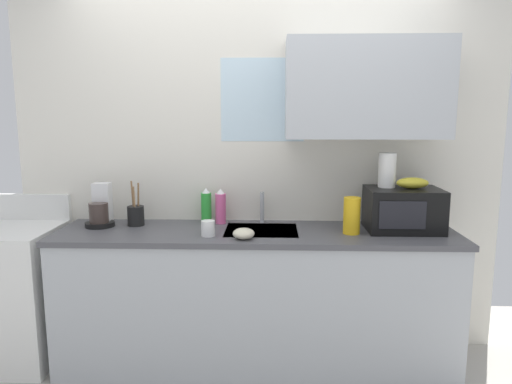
% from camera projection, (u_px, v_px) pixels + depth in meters
% --- Properties ---
extents(kitchen_wall_assembly, '(3.31, 0.42, 2.50)m').
position_uv_depth(kitchen_wall_assembly, '(277.00, 155.00, 3.26)').
color(kitchen_wall_assembly, silver).
rests_on(kitchen_wall_assembly, ground).
extents(counter_unit, '(2.54, 0.63, 0.90)m').
position_uv_depth(counter_unit, '(256.00, 297.00, 3.10)').
color(counter_unit, '#B2B7BC').
rests_on(counter_unit, ground).
extents(sink_faucet, '(0.03, 0.03, 0.21)m').
position_uv_depth(sink_faucet, '(262.00, 207.00, 3.25)').
color(sink_faucet, '#B2B5BA').
rests_on(sink_faucet, counter_unit).
extents(stove_range, '(0.60, 0.60, 1.08)m').
position_uv_depth(stove_range, '(13.00, 293.00, 3.16)').
color(stove_range, white).
rests_on(stove_range, ground).
extents(microwave, '(0.46, 0.35, 0.27)m').
position_uv_depth(microwave, '(403.00, 209.00, 3.02)').
color(microwave, black).
rests_on(microwave, counter_unit).
extents(banana_bunch, '(0.20, 0.11, 0.07)m').
position_uv_depth(banana_bunch, '(413.00, 183.00, 3.00)').
color(banana_bunch, gold).
rests_on(banana_bunch, microwave).
extents(paper_towel_roll, '(0.11, 0.11, 0.22)m').
position_uv_depth(paper_towel_roll, '(387.00, 170.00, 3.04)').
color(paper_towel_roll, white).
rests_on(paper_towel_roll, microwave).
extents(coffee_maker, '(0.19, 0.21, 0.28)m').
position_uv_depth(coffee_maker, '(101.00, 210.00, 3.16)').
color(coffee_maker, black).
rests_on(coffee_maker, counter_unit).
extents(dish_soap_bottle_pink, '(0.07, 0.07, 0.24)m').
position_uv_depth(dish_soap_bottle_pink, '(221.00, 207.00, 3.22)').
color(dish_soap_bottle_pink, '#E55999').
rests_on(dish_soap_bottle_pink, counter_unit).
extents(dish_soap_bottle_green, '(0.07, 0.07, 0.24)m').
position_uv_depth(dish_soap_bottle_green, '(206.00, 206.00, 3.23)').
color(dish_soap_bottle_green, green).
rests_on(dish_soap_bottle_green, counter_unit).
extents(cereal_canister, '(0.10, 0.10, 0.23)m').
position_uv_depth(cereal_canister, '(352.00, 216.00, 2.94)').
color(cereal_canister, gold).
rests_on(cereal_canister, counter_unit).
extents(mug_white, '(0.08, 0.08, 0.09)m').
position_uv_depth(mug_white, '(208.00, 228.00, 2.89)').
color(mug_white, white).
rests_on(mug_white, counter_unit).
extents(utensil_crock, '(0.11, 0.11, 0.30)m').
position_uv_depth(utensil_crock, '(136.00, 215.00, 3.16)').
color(utensil_crock, black).
rests_on(utensil_crock, counter_unit).
extents(small_bowl, '(0.13, 0.13, 0.06)m').
position_uv_depth(small_bowl, '(244.00, 234.00, 2.83)').
color(small_bowl, beige).
rests_on(small_bowl, counter_unit).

